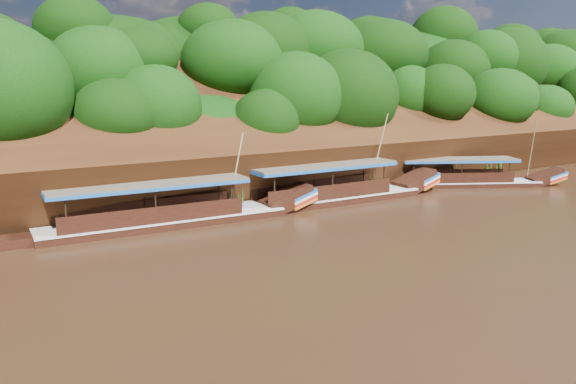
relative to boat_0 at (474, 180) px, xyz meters
name	(u,v)px	position (x,y,z in m)	size (l,w,h in m)	color
ground	(412,229)	(-13.62, -6.90, -0.50)	(160.00, 160.00, 0.00)	black
riverbank	(228,153)	(-13.63, 15.83, 1.38)	(120.00, 30.06, 19.40)	black
boat_0	(474,180)	(0.00, 0.00, 0.00)	(13.00, 8.00, 5.83)	black
boat_1	(342,193)	(-12.30, 1.06, 0.11)	(15.84, 3.12, 6.48)	black
boat_2	(181,214)	(-24.09, 1.04, 0.09)	(16.75, 3.28, 5.61)	black
reeds	(283,190)	(-16.13, 2.58, 0.42)	(49.10, 2.47, 2.27)	#1F6C1B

